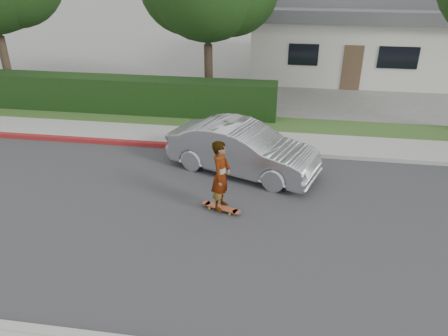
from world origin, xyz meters
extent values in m
plane|color=slate|center=(0.00, 0.00, 0.00)|extent=(120.00, 120.00, 0.00)
cube|color=#2D2D30|center=(0.00, 0.00, 0.01)|extent=(60.00, 8.00, 0.01)
cube|color=#9E9E99|center=(0.00, 4.10, 0.07)|extent=(60.00, 0.20, 0.15)
cube|color=maroon|center=(-5.00, 4.10, 0.08)|extent=(12.00, 0.21, 0.15)
cube|color=gray|center=(0.00, 5.00, 0.06)|extent=(60.00, 1.60, 0.12)
cube|color=#2D4C1E|center=(0.00, 6.60, 0.05)|extent=(60.00, 1.60, 0.10)
cube|color=black|center=(-3.00, 7.20, 0.75)|extent=(15.00, 1.00, 1.50)
cylinder|color=#33261C|center=(-7.50, 8.50, 1.35)|extent=(0.36, 0.36, 2.70)
cylinder|color=#33261C|center=(1.50, 9.00, 1.26)|extent=(0.36, 0.36, 2.52)
cylinder|color=#33261C|center=(1.50, 9.00, 3.15)|extent=(0.24, 0.24, 2.10)
cube|color=beige|center=(8.00, 16.00, 1.50)|extent=(10.00, 8.00, 3.00)
cube|color=#4C4C51|center=(8.00, 16.00, 3.30)|extent=(10.60, 8.60, 0.60)
cube|color=black|center=(5.50, 11.98, 1.60)|extent=(1.40, 0.06, 1.00)
cube|color=black|center=(9.80, 11.98, 1.60)|extent=(1.80, 0.06, 1.00)
cube|color=brown|center=(7.80, 11.98, 1.05)|extent=(0.90, 0.06, 2.10)
cylinder|color=gold|center=(3.08, 0.42, 0.04)|extent=(0.07, 0.05, 0.06)
cylinder|color=gold|center=(3.13, 0.58, 0.04)|extent=(0.07, 0.05, 0.06)
cylinder|color=gold|center=(3.64, 0.22, 0.04)|extent=(0.07, 0.05, 0.06)
cylinder|color=gold|center=(3.70, 0.38, 0.04)|extent=(0.07, 0.05, 0.06)
cube|color=silver|center=(3.11, 0.50, 0.08)|extent=(0.11, 0.19, 0.02)
cube|color=silver|center=(3.67, 0.30, 0.08)|extent=(0.11, 0.19, 0.02)
cube|color=brown|center=(3.39, 0.40, 0.10)|extent=(0.92, 0.51, 0.02)
cylinder|color=brown|center=(2.97, 0.55, 0.10)|extent=(0.28, 0.28, 0.02)
cylinder|color=brown|center=(3.81, 0.25, 0.10)|extent=(0.28, 0.28, 0.02)
imported|color=white|center=(3.39, 0.40, 1.04)|extent=(0.57, 0.75, 1.86)
imported|color=#B5B7BC|center=(3.67, 2.71, 0.75)|extent=(4.82, 3.03, 1.50)
camera|label=1|loc=(4.90, -9.10, 6.14)|focal=35.00mm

